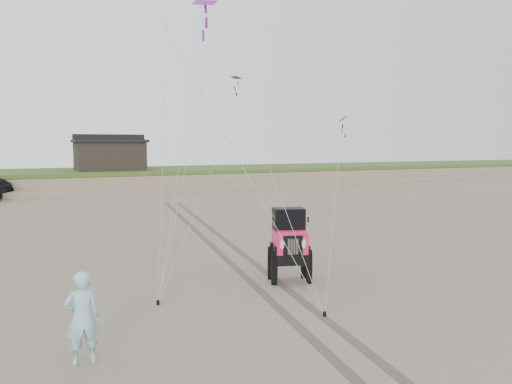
{
  "coord_description": "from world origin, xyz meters",
  "views": [
    {
      "loc": [
        -5.28,
        -11.41,
        4.11
      ],
      "look_at": [
        1.42,
        3.0,
        2.6
      ],
      "focal_mm": 35.0,
      "sensor_mm": 36.0,
      "label": 1
    }
  ],
  "objects": [
    {
      "name": "ground",
      "position": [
        0.0,
        0.0,
        0.0
      ],
      "size": [
        160.0,
        160.0,
        0.0
      ],
      "primitive_type": "plane",
      "color": "#6B6054",
      "rests_on": "ground"
    },
    {
      "name": "dune_ridge",
      "position": [
        0.0,
        37.5,
        0.82
      ],
      "size": [
        160.0,
        14.25,
        1.73
      ],
      "color": "#7A6B54",
      "rests_on": "ground"
    },
    {
      "name": "cabin",
      "position": [
        2.0,
        37.0,
        3.24
      ],
      "size": [
        6.4,
        5.4,
        3.35
      ],
      "color": "black",
      "rests_on": "dune_ridge"
    },
    {
      "name": "jeep",
      "position": [
        1.82,
        1.48,
        0.89
      ],
      "size": [
        3.34,
        5.15,
        1.77
      ],
      "primitive_type": null,
      "rotation": [
        0.0,
        0.0,
        -0.3
      ],
      "color": "#F01D55",
      "rests_on": "ground"
    },
    {
      "name": "man",
      "position": [
        -4.42,
        -1.84,
        0.89
      ],
      "size": [
        0.66,
        0.45,
        1.78
      ],
      "primitive_type": "imported",
      "rotation": [
        0.0,
        0.0,
        3.18
      ],
      "color": "#81B4C7",
      "rests_on": "ground"
    },
    {
      "name": "stake_main",
      "position": [
        -2.3,
        1.0,
        0.06
      ],
      "size": [
        0.08,
        0.08,
        0.12
      ],
      "primitive_type": "cylinder",
      "color": "black",
      "rests_on": "ground"
    },
    {
      "name": "stake_aux",
      "position": [
        1.12,
        -1.56,
        0.06
      ],
      "size": [
        0.08,
        0.08,
        0.12
      ],
      "primitive_type": "cylinder",
      "color": "black",
      "rests_on": "ground"
    },
    {
      "name": "tire_tracks",
      "position": [
        2.0,
        8.0,
        0.0
      ],
      "size": [
        5.22,
        29.74,
        0.01
      ],
      "color": "#4C443D",
      "rests_on": "ground"
    }
  ]
}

